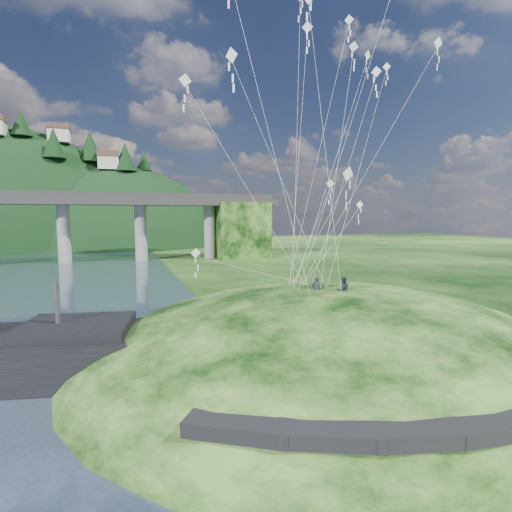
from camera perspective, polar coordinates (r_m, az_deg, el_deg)
name	(u,v)px	position (r m, az deg, el deg)	size (l,w,h in m)	color
ground	(225,387)	(24.67, -4.49, -18.12)	(320.00, 320.00, 0.00)	black
grass_hill	(328,380)	(29.75, 10.29, -17.02)	(36.00, 32.00, 13.00)	black
footpath	(460,409)	(19.47, 27.07, -18.84)	(22.29, 5.84, 0.83)	black
bridge	(8,217)	(94.27, -31.88, 4.77)	(160.00, 11.00, 15.00)	#2D2B2B
wooden_dock	(150,345)	(31.22, -14.87, -12.19)	(14.20, 7.70, 1.03)	#3D2C19
kite_flyers	(336,277)	(27.37, 11.31, -2.90)	(2.47, 1.54, 1.86)	#252531
kite_swarm	(330,68)	(30.85, 10.57, 24.95)	(20.23, 15.41, 20.91)	white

